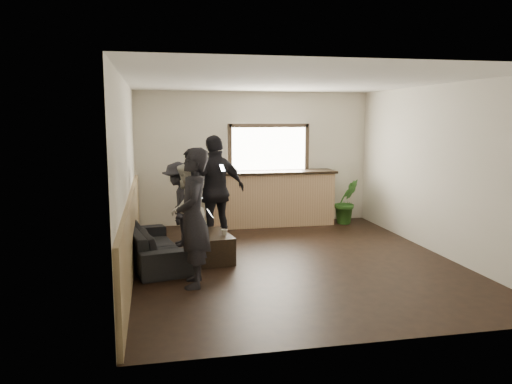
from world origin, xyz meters
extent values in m
cube|color=black|center=(0.00, 0.00, 0.00)|extent=(5.00, 6.00, 0.01)
cube|color=silver|center=(0.00, 0.00, 2.80)|extent=(5.00, 6.00, 0.01)
cube|color=beige|center=(0.00, 3.00, 1.40)|extent=(5.00, 0.01, 2.80)
cube|color=beige|center=(0.00, -3.00, 1.40)|extent=(5.00, 0.01, 2.80)
cube|color=beige|center=(-2.50, 0.00, 1.40)|extent=(0.01, 6.00, 2.80)
cube|color=beige|center=(2.50, 0.00, 1.40)|extent=(0.01, 6.00, 2.80)
cube|color=#987E56|center=(-2.47, 0.00, 0.55)|extent=(0.06, 5.90, 1.10)
cube|color=tan|center=(0.30, 2.68, 0.55)|extent=(2.60, 0.60, 1.10)
cube|color=black|center=(0.30, 2.68, 1.12)|extent=(2.70, 0.68, 0.05)
cube|color=white|center=(0.30, 2.96, 1.60)|extent=(1.60, 0.06, 0.90)
cube|color=#3F3326|center=(0.30, 2.93, 2.09)|extent=(1.72, 0.08, 0.08)
cube|color=#3F3326|center=(-0.54, 2.93, 1.60)|extent=(0.08, 0.08, 1.06)
cube|color=#3F3326|center=(1.14, 2.93, 1.60)|extent=(0.08, 0.08, 1.06)
imported|color=black|center=(-2.15, 0.32, 0.29)|extent=(1.15, 2.07, 0.57)
cube|color=black|center=(-1.25, 0.31, 0.21)|extent=(0.67, 1.03, 0.43)
imported|color=silver|center=(-1.35, 0.44, 0.48)|extent=(0.15, 0.15, 0.10)
imported|color=silver|center=(-1.06, 0.14, 0.48)|extent=(0.14, 0.14, 0.09)
imported|color=#2D6623|center=(1.91, 2.49, 0.48)|extent=(0.59, 0.51, 0.96)
imported|color=black|center=(-1.62, -0.89, 0.93)|extent=(0.49, 0.71, 1.87)
cube|color=black|center=(-1.40, -0.90, 0.99)|extent=(0.10, 0.08, 0.12)
cube|color=white|center=(-1.40, -0.91, 0.99)|extent=(0.08, 0.07, 0.11)
imported|color=#B5B1A3|center=(-1.61, 0.57, 0.77)|extent=(0.77, 0.88, 1.54)
cube|color=black|center=(-1.40, 0.51, 1.02)|extent=(0.11, 0.09, 0.12)
cube|color=white|center=(-1.40, 0.50, 1.03)|extent=(0.09, 0.08, 0.11)
imported|color=black|center=(-1.70, 1.32, 0.75)|extent=(0.58, 0.98, 1.49)
cube|color=black|center=(-1.48, 1.31, 1.03)|extent=(0.09, 0.07, 0.12)
cube|color=white|center=(-1.48, 1.31, 1.03)|extent=(0.08, 0.07, 0.11)
imported|color=black|center=(-1.05, 1.22, 0.98)|extent=(1.24, 0.89, 1.96)
cube|color=black|center=(-0.97, 1.02, 1.40)|extent=(0.10, 0.11, 0.12)
cube|color=white|center=(-0.97, 1.01, 1.40)|extent=(0.09, 0.10, 0.11)
camera|label=1|loc=(-2.11, -7.43, 2.25)|focal=35.00mm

